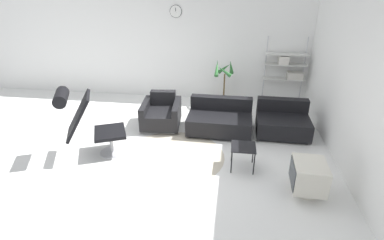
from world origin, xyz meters
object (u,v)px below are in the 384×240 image
Objects in this scene: armchair_red at (162,115)px; shelf_unit at (288,68)px; couch_low at (220,120)px; couch_second at (282,122)px; crt_television at (308,177)px; side_table at (243,149)px; lounge_chair at (84,117)px; potted_plant at (224,85)px.

shelf_unit is (2.77, 1.61, 0.71)m from armchair_red.
armchair_red is 0.73× the size of couch_low.
armchair_red is 0.91× the size of couch_second.
couch_low is 2.29× the size of crt_television.
armchair_red is 3.28m from crt_television.
couch_low is 1.41m from side_table.
lounge_chair reaches higher than couch_low.
couch_second is 2.57× the size of side_table.
potted_plant reaches higher than crt_television.
potted_plant is (-1.38, 3.29, 0.26)m from crt_television.
lounge_chair is 3.55m from potted_plant.
couch_second is 0.87× the size of potted_plant.
couch_second reaches higher than crt_television.
couch_second is at bearing -98.57° from shelf_unit.
couch_second is at bearing -46.73° from potted_plant.
couch_low is at bearing 4.34° from couch_second.
armchair_red is 3.28m from shelf_unit.
crt_television is 3.57m from potted_plant.
couch_second is at bearing -175.66° from couch_low.
lounge_chair is at bearing 83.45° from crt_television.
crt_television is at bearing -30.47° from side_table.
lounge_chair is at bearing -141.23° from shelf_unit.
shelf_unit is (1.51, 1.69, 0.72)m from couch_low.
armchair_red is at bearing -149.76° from shelf_unit.
crt_television is at bearing 57.40° from lounge_chair.
shelf_unit is (1.51, 0.28, 0.42)m from potted_plant.
couch_low is at bearing 38.48° from crt_television.
couch_low is 1.08× the size of potted_plant.
lounge_chair is 3.70m from crt_television.
shelf_unit reaches higher than couch_second.
couch_low is at bearing 96.55° from lounge_chair.
shelf_unit is at bearing 104.78° from lounge_chair.
shelf_unit is at bearing -0.07° from crt_television.
couch_second is 1.79m from shelf_unit.
couch_low is at bearing 171.17° from armchair_red.
couch_low is 0.78× the size of shelf_unit.
shelf_unit is (3.76, 3.02, 0.20)m from lounge_chair.
lounge_chair is 2.73m from side_table.
side_table is 0.24× the size of shelf_unit.
couch_low is 1.25× the size of couch_second.
lounge_chair is at bearing 49.66° from armchair_red.
armchair_red is at bearing 120.84° from lounge_chair.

